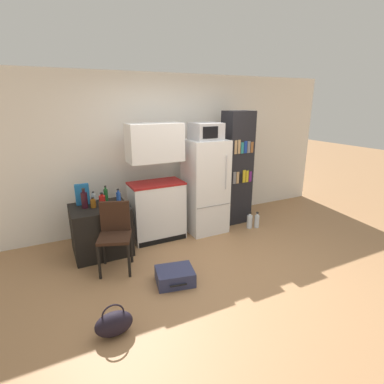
{
  "coord_description": "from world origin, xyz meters",
  "views": [
    {
      "loc": [
        -1.91,
        -2.88,
        2.14
      ],
      "look_at": [
        -0.04,
        0.85,
        0.87
      ],
      "focal_mm": 28.0,
      "sensor_mm": 36.0,
      "label": 1
    }
  ],
  "objects_px": {
    "bottle_ketchup_red": "(102,201)",
    "side_table": "(101,230)",
    "kitchen_hutch": "(156,188)",
    "bottle_clear_short": "(94,197)",
    "water_bottle_front": "(257,221)",
    "bottle_wine_dark": "(84,200)",
    "bottle_blue_soda": "(119,198)",
    "bottle_green_tall": "(106,195)",
    "suitcase_large_flat": "(175,276)",
    "microwave": "(206,131)",
    "chair": "(115,230)",
    "bottle_amber_beer": "(93,203)",
    "cereal_box": "(82,194)",
    "water_bottle_middle": "(250,221)",
    "handbag": "(114,323)",
    "bookshelf": "(237,168)",
    "refrigerator": "(205,186)"
  },
  "relations": [
    {
      "from": "bottle_ketchup_red",
      "to": "side_table",
      "type": "bearing_deg",
      "value": 160.96
    },
    {
      "from": "kitchen_hutch",
      "to": "bottle_ketchup_red",
      "type": "distance_m",
      "value": 0.86
    },
    {
      "from": "kitchen_hutch",
      "to": "bottle_ketchup_red",
      "type": "height_order",
      "value": "kitchen_hutch"
    },
    {
      "from": "bottle_clear_short",
      "to": "water_bottle_front",
      "type": "distance_m",
      "value": 2.76
    },
    {
      "from": "bottle_wine_dark",
      "to": "bottle_blue_soda",
      "type": "bearing_deg",
      "value": -13.17
    },
    {
      "from": "bottle_green_tall",
      "to": "water_bottle_front",
      "type": "relative_size",
      "value": 0.85
    },
    {
      "from": "kitchen_hutch",
      "to": "suitcase_large_flat",
      "type": "distance_m",
      "value": 1.52
    },
    {
      "from": "bottle_wine_dark",
      "to": "suitcase_large_flat",
      "type": "relative_size",
      "value": 0.56
    },
    {
      "from": "microwave",
      "to": "chair",
      "type": "bearing_deg",
      "value": -161.5
    },
    {
      "from": "bottle_green_tall",
      "to": "bottle_amber_beer",
      "type": "bearing_deg",
      "value": -140.11
    },
    {
      "from": "cereal_box",
      "to": "water_bottle_middle",
      "type": "xyz_separation_m",
      "value": [
        2.65,
        -0.46,
        -0.74
      ]
    },
    {
      "from": "cereal_box",
      "to": "water_bottle_middle",
      "type": "distance_m",
      "value": 2.79
    },
    {
      "from": "handbag",
      "to": "water_bottle_front",
      "type": "height_order",
      "value": "handbag"
    },
    {
      "from": "bottle_amber_beer",
      "to": "bottle_green_tall",
      "type": "bearing_deg",
      "value": 39.89
    },
    {
      "from": "bottle_wine_dark",
      "to": "water_bottle_middle",
      "type": "xyz_separation_m",
      "value": [
        2.65,
        -0.29,
        -0.71
      ]
    },
    {
      "from": "water_bottle_front",
      "to": "water_bottle_middle",
      "type": "bearing_deg",
      "value": 163.54
    },
    {
      "from": "kitchen_hutch",
      "to": "bottle_clear_short",
      "type": "xyz_separation_m",
      "value": [
        -0.92,
        0.18,
        -0.06
      ]
    },
    {
      "from": "kitchen_hutch",
      "to": "chair",
      "type": "xyz_separation_m",
      "value": [
        -0.8,
        -0.61,
        -0.29
      ]
    },
    {
      "from": "bottle_ketchup_red",
      "to": "bookshelf",
      "type": "bearing_deg",
      "value": 4.06
    },
    {
      "from": "bottle_blue_soda",
      "to": "bottle_clear_short",
      "type": "bearing_deg",
      "value": 129.71
    },
    {
      "from": "kitchen_hutch",
      "to": "bookshelf",
      "type": "distance_m",
      "value": 1.54
    },
    {
      "from": "bottle_green_tall",
      "to": "suitcase_large_flat",
      "type": "bearing_deg",
      "value": -70.12
    },
    {
      "from": "bookshelf",
      "to": "water_bottle_front",
      "type": "distance_m",
      "value": 0.99
    },
    {
      "from": "refrigerator",
      "to": "bottle_ketchup_red",
      "type": "distance_m",
      "value": 1.69
    },
    {
      "from": "bottle_ketchup_red",
      "to": "bottle_amber_beer",
      "type": "distance_m",
      "value": 0.13
    },
    {
      "from": "bottle_amber_beer",
      "to": "suitcase_large_flat",
      "type": "height_order",
      "value": "bottle_amber_beer"
    },
    {
      "from": "bookshelf",
      "to": "bottle_blue_soda",
      "type": "relative_size",
      "value": 8.01
    },
    {
      "from": "bookshelf",
      "to": "water_bottle_front",
      "type": "relative_size",
      "value": 6.99
    },
    {
      "from": "bottle_ketchup_red",
      "to": "water_bottle_front",
      "type": "xyz_separation_m",
      "value": [
        2.55,
        -0.28,
        -0.68
      ]
    },
    {
      "from": "kitchen_hutch",
      "to": "refrigerator",
      "type": "height_order",
      "value": "kitchen_hutch"
    },
    {
      "from": "side_table",
      "to": "bottle_clear_short",
      "type": "height_order",
      "value": "bottle_clear_short"
    },
    {
      "from": "bottle_wine_dark",
      "to": "suitcase_large_flat",
      "type": "height_order",
      "value": "bottle_wine_dark"
    },
    {
      "from": "kitchen_hutch",
      "to": "refrigerator",
      "type": "bearing_deg",
      "value": -4.2
    },
    {
      "from": "bottle_amber_beer",
      "to": "suitcase_large_flat",
      "type": "distance_m",
      "value": 1.55
    },
    {
      "from": "bottle_clear_short",
      "to": "kitchen_hutch",
      "type": "bearing_deg",
      "value": -10.93
    },
    {
      "from": "side_table",
      "to": "chair",
      "type": "xyz_separation_m",
      "value": [
        0.1,
        -0.51,
        0.18
      ]
    },
    {
      "from": "cereal_box",
      "to": "handbag",
      "type": "xyz_separation_m",
      "value": [
        -0.04,
        -1.93,
        -0.74
      ]
    },
    {
      "from": "bottle_clear_short",
      "to": "bottle_ketchup_red",
      "type": "xyz_separation_m",
      "value": [
        0.07,
        -0.3,
        0.02
      ]
    },
    {
      "from": "bottle_amber_beer",
      "to": "water_bottle_middle",
      "type": "relative_size",
      "value": 0.5
    },
    {
      "from": "microwave",
      "to": "handbag",
      "type": "distance_m",
      "value": 3.06
    },
    {
      "from": "bottle_amber_beer",
      "to": "bottle_wine_dark",
      "type": "bearing_deg",
      "value": 163.5
    },
    {
      "from": "side_table",
      "to": "microwave",
      "type": "distance_m",
      "value": 2.19
    },
    {
      "from": "bottle_amber_beer",
      "to": "kitchen_hutch",
      "type": "bearing_deg",
      "value": 5.83
    },
    {
      "from": "bottle_wine_dark",
      "to": "cereal_box",
      "type": "bearing_deg",
      "value": 90.59
    },
    {
      "from": "handbag",
      "to": "chair",
      "type": "bearing_deg",
      "value": 75.43
    },
    {
      "from": "refrigerator",
      "to": "bottle_clear_short",
      "type": "bearing_deg",
      "value": 172.24
    },
    {
      "from": "bottle_clear_short",
      "to": "microwave",
      "type": "bearing_deg",
      "value": -7.8
    },
    {
      "from": "chair",
      "to": "suitcase_large_flat",
      "type": "bearing_deg",
      "value": -31.84
    },
    {
      "from": "bottle_clear_short",
      "to": "suitcase_large_flat",
      "type": "relative_size",
      "value": 0.29
    },
    {
      "from": "bottle_ketchup_red",
      "to": "bottle_amber_beer",
      "type": "height_order",
      "value": "bottle_ketchup_red"
    }
  ]
}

